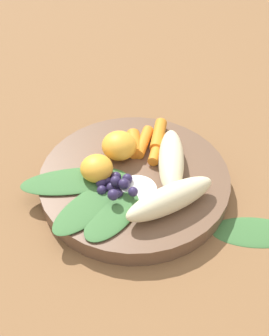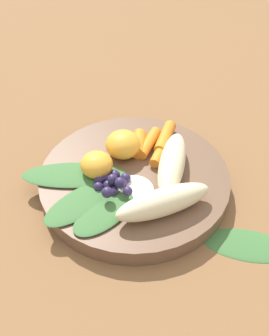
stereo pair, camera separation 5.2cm
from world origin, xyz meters
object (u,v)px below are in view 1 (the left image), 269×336
at_px(bowl, 135,180).
at_px(kale_leaf_stray, 254,231).
at_px(banana_peeled_left, 171,160).
at_px(banana_peeled_right, 170,199).
at_px(orange_segment_near, 97,168).

distance_m(bowl, kale_leaf_stray, 0.17).
height_order(bowl, banana_peeled_left, banana_peeled_left).
xyz_separation_m(bowl, kale_leaf_stray, (0.14, 0.09, -0.01)).
bearing_deg(banana_peeled_right, kale_leaf_stray, -40.10).
distance_m(bowl, orange_segment_near, 0.06).
xyz_separation_m(banana_peeled_right, orange_segment_near, (-0.09, -0.05, -0.00)).
relative_size(banana_peeled_right, orange_segment_near, 2.83).
bearing_deg(banana_peeled_left, kale_leaf_stray, -127.63).
distance_m(banana_peeled_left, banana_peeled_right, 0.07).
height_order(banana_peeled_right, kale_leaf_stray, banana_peeled_right).
relative_size(orange_segment_near, kale_leaf_stray, 0.40).
bearing_deg(banana_peeled_left, banana_peeled_right, 178.91).
height_order(orange_segment_near, kale_leaf_stray, orange_segment_near).
height_order(banana_peeled_right, orange_segment_near, banana_peeled_right).
relative_size(banana_peeled_left, kale_leaf_stray, 1.13).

